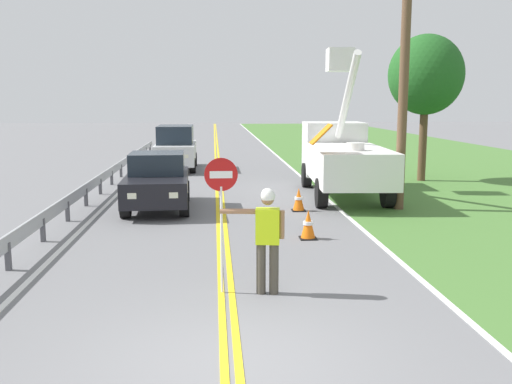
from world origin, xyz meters
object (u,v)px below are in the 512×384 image
object	(u,v)px
utility_bucket_truck	(342,155)
traffic_cone_mid	(299,200)
oncoming_suv_second	(176,147)
roadside_tree_verge	(426,75)
stop_sign_paddle	(221,195)
flagger_worker	(267,234)
oncoming_sedan_nearest	(157,182)
utility_pole_near	(404,74)
traffic_cone_lead	(308,225)

from	to	relation	value
utility_bucket_truck	traffic_cone_mid	xyz separation A→B (m)	(-1.94, -2.94, -1.07)
oncoming_suv_second	roadside_tree_verge	size ratio (longest dim) A/B	0.78
stop_sign_paddle	flagger_worker	bearing A→B (deg)	-7.51
oncoming_sedan_nearest	roadside_tree_verge	bearing A→B (deg)	27.83
roadside_tree_verge	traffic_cone_mid	bearing A→B (deg)	-134.61
utility_pole_near	flagger_worker	bearing A→B (deg)	-122.73
stop_sign_paddle	roadside_tree_verge	distance (m)	15.95
oncoming_suv_second	utility_pole_near	distance (m)	13.33
utility_bucket_truck	stop_sign_paddle	bearing A→B (deg)	-113.19
oncoming_suv_second	traffic_cone_mid	distance (m)	11.60
utility_bucket_truck	traffic_cone_mid	size ratio (longest dim) A/B	9.88
traffic_cone_mid	flagger_worker	bearing A→B (deg)	-102.68
traffic_cone_lead	stop_sign_paddle	bearing A→B (deg)	-119.60
oncoming_suv_second	utility_pole_near	bearing A→B (deg)	-55.17
utility_bucket_truck	utility_pole_near	size ratio (longest dim) A/B	0.90
utility_bucket_truck	oncoming_suv_second	size ratio (longest dim) A/B	1.50
stop_sign_paddle	oncoming_sedan_nearest	size ratio (longest dim) A/B	0.56
utility_bucket_truck	traffic_cone_lead	size ratio (longest dim) A/B	9.88
oncoming_sedan_nearest	utility_pole_near	xyz separation A→B (m)	(7.34, -0.61, 3.21)
flagger_worker	traffic_cone_mid	world-z (taller)	flagger_worker
oncoming_suv_second	flagger_worker	bearing A→B (deg)	-81.53
flagger_worker	stop_sign_paddle	world-z (taller)	stop_sign_paddle
stop_sign_paddle	utility_pole_near	xyz separation A→B (m)	(5.50, 7.27, 2.34)
oncoming_sedan_nearest	utility_pole_near	world-z (taller)	utility_pole_near
traffic_cone_lead	roadside_tree_verge	distance (m)	12.13
oncoming_sedan_nearest	traffic_cone_mid	distance (m)	4.33
flagger_worker	oncoming_sedan_nearest	distance (m)	8.39
flagger_worker	roadside_tree_verge	distance (m)	15.77
utility_bucket_truck	utility_pole_near	distance (m)	4.07
utility_pole_near	traffic_cone_mid	size ratio (longest dim) A/B	11.04
oncoming_suv_second	traffic_cone_lead	bearing A→B (deg)	-74.16
traffic_cone_lead	roadside_tree_verge	size ratio (longest dim) A/B	0.12
oncoming_suv_second	traffic_cone_lead	world-z (taller)	oncoming_suv_second
oncoming_sedan_nearest	roadside_tree_verge	distance (m)	12.11
stop_sign_paddle	utility_pole_near	size ratio (longest dim) A/B	0.30
utility_bucket_truck	flagger_worker	bearing A→B (deg)	-109.28
flagger_worker	stop_sign_paddle	distance (m)	1.02
traffic_cone_lead	traffic_cone_mid	distance (m)	3.48
traffic_cone_mid	roadside_tree_verge	world-z (taller)	roadside_tree_verge
roadside_tree_verge	oncoming_suv_second	bearing A→B (deg)	155.87
oncoming_sedan_nearest	utility_pole_near	bearing A→B (deg)	-4.75
utility_pole_near	traffic_cone_mid	bearing A→B (deg)	-178.55
utility_bucket_truck	traffic_cone_lead	bearing A→B (deg)	-109.17
roadside_tree_verge	utility_bucket_truck	bearing A→B (deg)	-142.25
utility_bucket_truck	traffic_cone_lead	world-z (taller)	utility_bucket_truck
traffic_cone_mid	roadside_tree_verge	distance (m)	9.44
utility_bucket_truck	oncoming_suv_second	xyz separation A→B (m)	(-6.26, 7.80, -0.34)
stop_sign_paddle	traffic_cone_mid	size ratio (longest dim) A/B	3.33
flagger_worker	traffic_cone_mid	distance (m)	7.50
stop_sign_paddle	oncoming_suv_second	world-z (taller)	stop_sign_paddle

